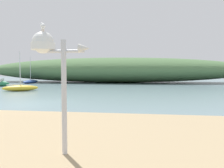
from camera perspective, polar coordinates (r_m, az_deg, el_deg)
name	(u,v)px	position (r m, az deg, el deg)	size (l,w,h in m)	color
ground_plane	(30,104)	(15.56, -19.88, -4.66)	(120.00, 120.00, 0.00)	gray
distant_hill	(113,70)	(40.68, 0.36, 3.55)	(47.93, 11.39, 4.41)	#517547
mast_structure	(49,53)	(5.42, -15.63, 7.59)	(1.37, 0.55, 2.84)	silver
seagull_on_radar	(43,26)	(5.57, -17.09, 13.83)	(0.22, 0.29, 0.22)	orange
sailboat_mid_channel	(31,81)	(39.92, -19.83, 0.60)	(1.58, 4.10, 4.49)	#2D4C9E
sailboat_off_point	(20,88)	(25.22, -22.10, -0.92)	(3.60, 2.80, 4.11)	gold
motorboat_centre_water	(1,83)	(33.89, -26.18, 0.23)	(2.50, 1.12, 1.08)	#287A4C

